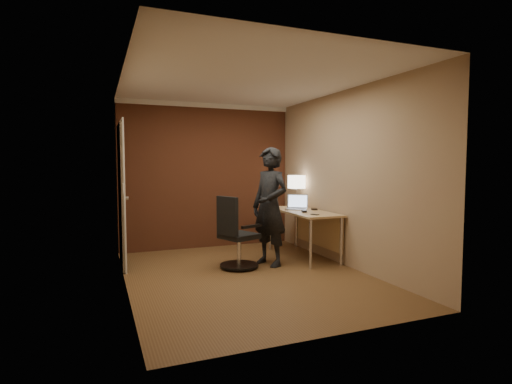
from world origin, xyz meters
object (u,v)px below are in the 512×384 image
at_px(desk_lamp, 297,182).
at_px(phone, 315,214).
at_px(mouse, 304,211).
at_px(person, 270,207).
at_px(wallet, 314,209).
at_px(office_chair, 236,238).
at_px(desk, 307,219).
at_px(laptop, 297,205).

bearing_deg(desk_lamp, phone, -103.15).
bearing_deg(mouse, person, -160.79).
xyz_separation_m(mouse, phone, (0.00, -0.32, -0.01)).
xyz_separation_m(desk_lamp, person, (-0.83, -0.77, -0.30)).
bearing_deg(wallet, office_chair, -167.82).
relative_size(desk, office_chair, 1.51).
height_order(desk_lamp, phone, desk_lamp).
distance_m(wallet, person, 0.94).
relative_size(desk, wallet, 13.64).
xyz_separation_m(laptop, office_chair, (-1.22, -0.50, -0.35)).
xyz_separation_m(mouse, office_chair, (-1.12, -0.09, -0.31)).
relative_size(phone, wallet, 1.05).
bearing_deg(phone, desk, 49.19).
relative_size(laptop, phone, 3.64).
bearing_deg(wallet, laptop, 136.57).
xyz_separation_m(laptop, phone, (-0.10, -0.73, -0.06)).
bearing_deg(desk, person, -160.73).
height_order(desk, person, person).
height_order(mouse, phone, mouse).
relative_size(laptop, mouse, 4.19).
xyz_separation_m(desk, desk_lamp, (0.08, 0.51, 0.55)).
relative_size(mouse, person, 0.06).
bearing_deg(laptop, desk_lamp, 63.83).
distance_m(desk_lamp, laptop, 0.48).
bearing_deg(laptop, office_chair, -157.49).
relative_size(desk, desk_lamp, 2.80).
xyz_separation_m(phone, wallet, (0.30, 0.54, 0.01)).
bearing_deg(person, desk_lamp, 110.92).
bearing_deg(desk, phone, -107.20).
bearing_deg(person, laptop, 102.89).
bearing_deg(laptop, desk, -73.47).
height_order(desk, desk_lamp, desk_lamp).
bearing_deg(person, office_chair, -109.48).
distance_m(desk, laptop, 0.30).
relative_size(desk, laptop, 3.58).
bearing_deg(laptop, phone, -97.42).
distance_m(laptop, person, 0.84).
bearing_deg(phone, wallet, 37.00).
height_order(mouse, person, person).
relative_size(wallet, office_chair, 0.11).
relative_size(desk_lamp, laptop, 1.28).
xyz_separation_m(desk, phone, (-0.16, -0.52, 0.13)).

